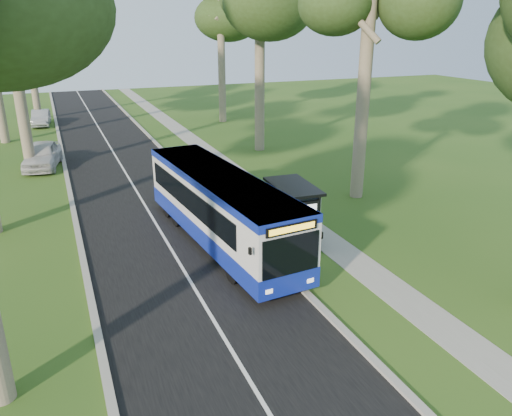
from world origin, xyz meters
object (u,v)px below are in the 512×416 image
at_px(bus_shelter, 300,205).
at_px(car_white, 42,155).
at_px(litter_bin, 266,222).
at_px(bus_stop_sign, 278,213).
at_px(bus, 220,208).
at_px(car_silver, 41,118).

distance_m(bus_shelter, car_white, 20.00).
distance_m(bus_shelter, litter_bin, 2.25).
bearing_deg(bus_stop_sign, bus, 138.23).
relative_size(bus_shelter, car_silver, 0.73).
distance_m(car_white, car_silver, 15.69).
bearing_deg(bus_shelter, bus_stop_sign, 166.84).
bearing_deg(bus, litter_bin, -0.77).
bearing_deg(bus_shelter, car_white, 123.44).
xyz_separation_m(bus_shelter, car_white, (-9.97, 17.31, -0.97)).
bearing_deg(litter_bin, bus, -175.52).
bearing_deg(bus, car_white, 108.50).
bearing_deg(car_white, car_silver, 100.38).
xyz_separation_m(litter_bin, car_silver, (-9.14, 31.34, 0.16)).
xyz_separation_m(bus, bus_shelter, (3.01, -1.49, 0.24)).
xyz_separation_m(litter_bin, car_white, (-9.15, 15.65, 0.31)).
bearing_deg(litter_bin, car_silver, 106.26).
height_order(bus, litter_bin, bus).
distance_m(litter_bin, car_white, 18.13).
height_order(bus, car_silver, bus).
relative_size(bus_stop_sign, litter_bin, 2.23).
bearing_deg(bus_stop_sign, car_white, 106.23).
bearing_deg(litter_bin, bus_stop_sign, -92.92).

